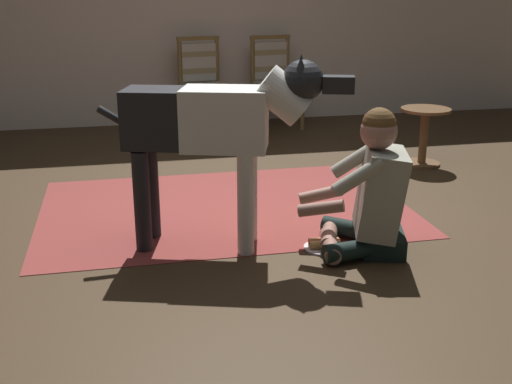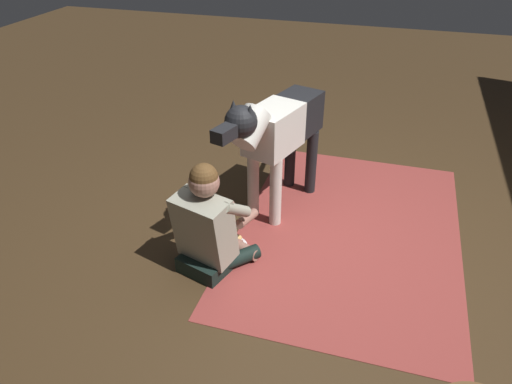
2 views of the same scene
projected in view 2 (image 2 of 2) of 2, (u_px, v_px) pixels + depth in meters
The scene contains 5 objects.
ground_plane at pixel (316, 245), 3.80m from camera, with size 14.96×14.96×0.00m, color #3D2B19.
area_rug at pixel (349, 231), 3.95m from camera, with size 2.55×1.73×0.01m, color brown.
person_sitting_on_floor at pixel (209, 226), 3.42m from camera, with size 0.69×0.59×0.86m.
large_dog at pixel (277, 131), 3.85m from camera, with size 1.42×0.57×1.14m.
hot_dog_on_plate at pixel (232, 244), 3.77m from camera, with size 0.24×0.24×0.06m.
Camera 2 is at (3.02, 0.41, 2.36)m, focal length 34.04 mm.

